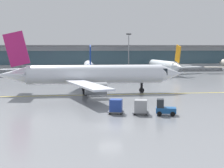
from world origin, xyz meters
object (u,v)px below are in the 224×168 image
Objects in this scene: taxiing_regional_jet at (93,75)px; cargo_dolly_lead at (141,106)px; gate_airplane_3 at (164,65)px; apron_light_mast_1 at (21,51)px; baggage_tug at (164,108)px; apron_light_mast_2 at (129,51)px; cargo_dolly_trailing at (116,106)px; gate_airplane_2 at (89,67)px.

taxiing_regional_jet is 14.47× the size of cargo_dolly_lead.
cargo_dolly_lead is (-22.85, -63.22, -1.82)m from gate_airplane_3.
apron_light_mast_1 is (-48.00, 15.15, 4.43)m from gate_airplane_3.
apron_light_mast_1 is (-25.14, 78.37, 6.25)m from cargo_dolly_lead.
apron_light_mast_1 is at bearing 110.48° from taxiing_regional_jet.
cargo_dolly_lead is 0.19× the size of apron_light_mast_1.
gate_airplane_3 reaches higher than baggage_tug.
apron_light_mast_2 is (13.50, 75.86, 6.53)m from cargo_dolly_lead.
baggage_tug reaches higher than cargo_dolly_trailing.
gate_airplane_3 is 50.79m from taxiing_regional_jet.
gate_airplane_2 is at bearing 105.49° from cargo_dolly_trailing.
gate_airplane_2 is 24.13m from apron_light_mast_2.
apron_light_mast_2 is at bearing 96.19° from cargo_dolly_lead.
cargo_dolly_lead is 77.32m from apron_light_mast_2.
apron_light_mast_2 reaches higher than gate_airplane_3.
baggage_tug is at bearing -172.25° from gate_airplane_2.
apron_light_mast_2 is at bearing -3.72° from apron_light_mast_1.
gate_airplane_2 is 25.70m from gate_airplane_3.
apron_light_mast_1 is at bearing 124.07° from cargo_dolly_lead.
taxiing_regional_jet reaches higher than baggage_tug.
cargo_dolly_lead is 82.54m from apron_light_mast_1.
apron_light_mast_2 reaches higher than taxiing_regional_jet.
gate_airplane_3 is 11.75× the size of cargo_dolly_lead.
taxiing_regional_jet is 2.58× the size of apron_light_mast_2.
apron_light_mast_2 is at bearing 32.45° from gate_airplane_3.
baggage_tug is (-19.91, -64.08, -1.98)m from gate_airplane_3.
cargo_dolly_trailing is (-0.79, -57.38, -1.80)m from gate_airplane_2.
cargo_dolly_lead is 1.00× the size of cargo_dolly_trailing.
apron_light_mast_2 is (10.56, 76.71, 6.69)m from baggage_tug.
gate_airplane_3 is 2.19× the size of apron_light_mast_1.
cargo_dolly_lead is 3.29m from cargo_dolly_trailing.
apron_light_mast_1 is (-22.78, 20.07, 4.44)m from gate_airplane_2.
apron_light_mast_1 is at bearing 122.13° from cargo_dolly_trailing.
baggage_tug is at bearing -70.48° from apron_light_mast_1.
gate_airplane_2 is 58.38m from cargo_dolly_lead.
cargo_dolly_lead is (-2.94, 0.86, 0.16)m from baggage_tug.
apron_light_mast_2 reaches higher than apron_light_mast_1.
gate_airplane_3 reaches higher than cargo_dolly_trailing.
baggage_tug is 3.07m from cargo_dolly_lead.
cargo_dolly_trailing is 80.75m from apron_light_mast_1.
taxiing_regional_jet is (-27.28, -42.84, 0.68)m from gate_airplane_3.
gate_airplane_2 is 59.43m from baggage_tug.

